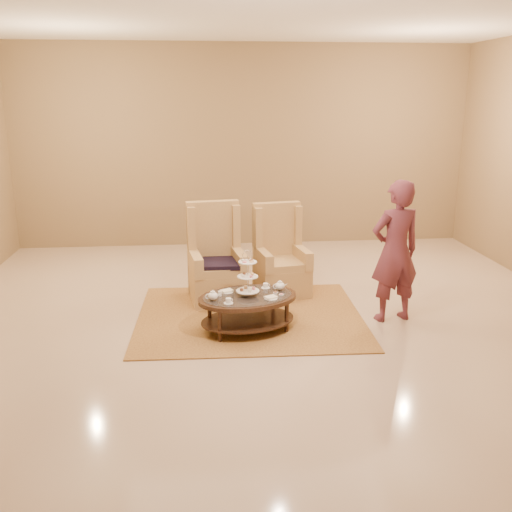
{
  "coord_description": "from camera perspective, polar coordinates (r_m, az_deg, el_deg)",
  "views": [
    {
      "loc": [
        -0.75,
        -6.15,
        2.62
      ],
      "look_at": [
        -0.14,
        0.2,
        0.82
      ],
      "focal_mm": 40.0,
      "sensor_mm": 36.0,
      "label": 1
    }
  ],
  "objects": [
    {
      "name": "ground",
      "position": [
        6.72,
        1.36,
        -7.17
      ],
      "size": [
        8.0,
        8.0,
        0.0
      ],
      "primitive_type": "plane",
      "color": "#C4AC92",
      "rests_on": "ground"
    },
    {
      "name": "ceiling",
      "position": [
        6.72,
        1.36,
        -7.17
      ],
      "size": [
        8.0,
        8.0,
        0.02
      ],
      "primitive_type": "cube",
      "color": "white",
      "rests_on": "ground"
    },
    {
      "name": "rug",
      "position": [
        7.03,
        -0.62,
        -6.06
      ],
      "size": [
        2.78,
        2.34,
        0.01
      ],
      "rotation": [
        0.0,
        0.0,
        -0.03
      ],
      "color": "#AD833D",
      "rests_on": "ground"
    },
    {
      "name": "wall_back",
      "position": [
        10.21,
        -1.27,
        10.86
      ],
      "size": [
        8.0,
        0.04,
        3.5
      ],
      "primitive_type": "cube",
      "color": "olive",
      "rests_on": "ground"
    },
    {
      "name": "armchair_left",
      "position": [
        7.54,
        -4.0,
        -1.13
      ],
      "size": [
        0.79,
        0.81,
        1.28
      ],
      "rotation": [
        0.0,
        0.0,
        0.14
      ],
      "color": "tan",
      "rests_on": "ground"
    },
    {
      "name": "person",
      "position": [
        6.9,
        13.75,
        0.44
      ],
      "size": [
        0.69,
        0.53,
        1.7
      ],
      "rotation": [
        0.0,
        0.0,
        3.35
      ],
      "color": "brown",
      "rests_on": "ground"
    },
    {
      "name": "tea_table",
      "position": [
        6.52,
        -0.83,
        -4.62
      ],
      "size": [
        1.31,
        1.06,
        0.96
      ],
      "rotation": [
        0.0,
        0.0,
        0.26
      ],
      "color": "black",
      "rests_on": "ground"
    },
    {
      "name": "armchair_right",
      "position": [
        7.79,
        2.42,
        -0.74
      ],
      "size": [
        0.76,
        0.78,
        1.22
      ],
      "rotation": [
        0.0,
        0.0,
        0.17
      ],
      "color": "tan",
      "rests_on": "ground"
    }
  ]
}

